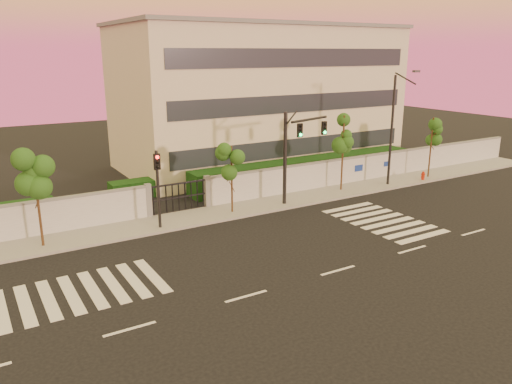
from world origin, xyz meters
The scene contains 14 objects.
ground centered at (0.00, 0.00, 0.00)m, with size 120.00×120.00×0.00m, color black.
sidewalk centered at (0.00, 10.50, 0.07)m, with size 60.00×3.00×0.15m, color gray.
perimeter_wall centered at (0.10, 12.00, 1.07)m, with size 60.00×0.36×2.20m.
hedge_row centered at (1.17, 14.74, 0.82)m, with size 41.00×4.25×1.80m.
institutional_building centered at (9.00, 21.99, 6.16)m, with size 24.40×12.40×12.25m.
road_markings centered at (-1.58, 3.76, 0.01)m, with size 57.00×7.62×0.02m.
street_tree_c centered at (-11.41, 10.21, 3.73)m, with size 1.63×1.30×5.07m.
street_tree_d centered at (-0.17, 10.12, 3.24)m, with size 1.43×1.14×4.40m.
street_tree_e centered at (9.26, 10.66, 4.12)m, with size 1.61×1.28×5.60m.
street_tree_f centered at (17.92, 10.02, 3.65)m, with size 1.52×1.21×4.96m.
traffic_signal_main centered at (4.45, 9.88, 3.95)m, with size 3.89×1.30×6.25m.
traffic_signal_secondary centered at (-5.16, 9.68, 2.95)m, with size 0.36×0.35×4.65m.
streetlight_east centered at (13.35, 9.81, 4.72)m, with size 0.52×2.10×8.73m.
fire_hydrant centered at (16.70, 9.51, 0.41)m, with size 0.32×0.31×0.83m.
Camera 1 is at (-14.48, -16.52, 9.94)m, focal length 35.00 mm.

